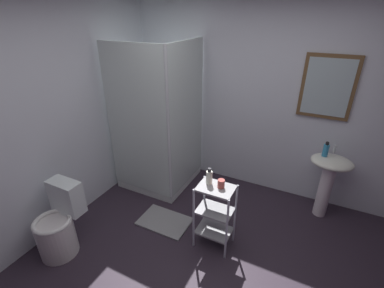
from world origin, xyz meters
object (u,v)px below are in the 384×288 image
at_px(storage_cart, 215,212).
at_px(hand_soap_bottle, 326,150).
at_px(pedestal_sink, 329,174).
at_px(toilet, 59,226).
at_px(rinse_cup, 221,184).
at_px(shower_stall, 162,156).
at_px(lotion_bottle_white, 209,177).
at_px(bath_mat, 165,221).

height_order(storage_cart, hand_soap_bottle, hand_soap_bottle).
bearing_deg(storage_cart, pedestal_sink, 46.09).
distance_m(toilet, rinse_cup, 1.72).
bearing_deg(toilet, shower_stall, 78.93).
distance_m(shower_stall, rinse_cup, 1.38).
xyz_separation_m(shower_stall, lotion_bottle_white, (1.02, -0.69, 0.35)).
bearing_deg(pedestal_sink, lotion_bottle_white, -137.18).
bearing_deg(bath_mat, pedestal_sink, 31.19).
bearing_deg(rinse_cup, shower_stall, 148.62).
distance_m(pedestal_sink, lotion_bottle_white, 1.51).
distance_m(pedestal_sink, storage_cart, 1.45).
bearing_deg(lotion_bottle_white, toilet, -148.08).
xyz_separation_m(storage_cart, hand_soap_bottle, (0.91, 1.03, 0.45)).
height_order(toilet, storage_cart, toilet).
relative_size(shower_stall, pedestal_sink, 2.47).
xyz_separation_m(toilet, rinse_cup, (1.44, 0.81, 0.47)).
distance_m(toilet, hand_soap_bottle, 2.99).
xyz_separation_m(rinse_cup, bath_mat, (-0.70, 0.01, -0.77)).
relative_size(storage_cart, lotion_bottle_white, 4.16).
bearing_deg(bath_mat, lotion_bottle_white, -0.73).
relative_size(toilet, bath_mat, 1.27).
height_order(lotion_bottle_white, bath_mat, lotion_bottle_white).
bearing_deg(shower_stall, hand_soap_bottle, 8.73).
bearing_deg(pedestal_sink, shower_stall, -171.37).
xyz_separation_m(storage_cart, lotion_bottle_white, (-0.09, 0.03, 0.38)).
distance_m(pedestal_sink, hand_soap_bottle, 0.32).
bearing_deg(hand_soap_bottle, toilet, -141.79).
bearing_deg(shower_stall, pedestal_sink, 8.63).
distance_m(shower_stall, toilet, 1.54).
bearing_deg(bath_mat, storage_cart, -3.31).
bearing_deg(toilet, storage_cart, 29.32).
bearing_deg(pedestal_sink, toilet, -142.73).
relative_size(storage_cart, bath_mat, 1.23).
xyz_separation_m(toilet, bath_mat, (0.74, 0.82, -0.31)).
relative_size(shower_stall, rinse_cup, 23.08).
bearing_deg(hand_soap_bottle, shower_stall, -171.27).
height_order(shower_stall, toilet, shower_stall).
relative_size(storage_cart, hand_soap_bottle, 4.25).
bearing_deg(bath_mat, toilet, -132.08).
xyz_separation_m(pedestal_sink, rinse_cup, (-0.96, -1.02, 0.20)).
height_order(toilet, hand_soap_bottle, hand_soap_bottle).
height_order(pedestal_sink, rinse_cup, rinse_cup).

